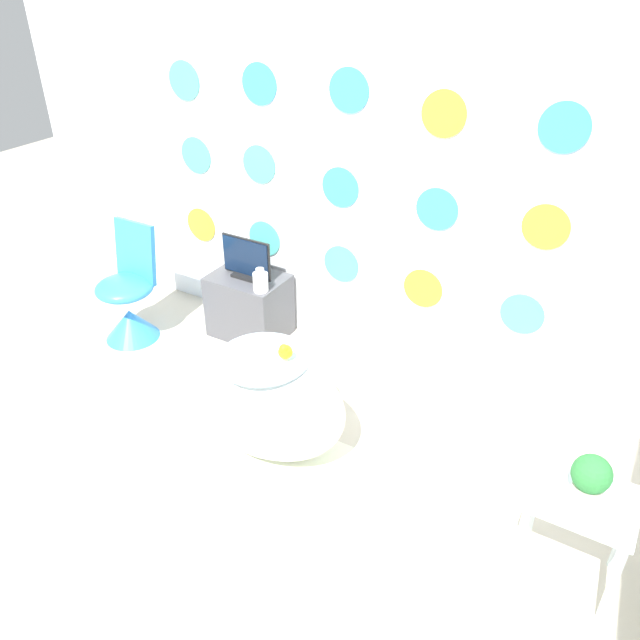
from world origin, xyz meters
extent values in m
plane|color=#BCB29E|center=(0.00, 0.00, 0.00)|extent=(12.00, 12.00, 0.00)
cube|color=white|center=(0.00, 1.93, 1.30)|extent=(5.17, 0.04, 2.60)
cylinder|color=gold|center=(-1.15, 1.90, 0.63)|extent=(0.25, 0.01, 0.25)
cylinder|color=#4CBFB2|center=(-0.60, 1.90, 0.65)|extent=(0.25, 0.01, 0.25)
cylinder|color=#4CBFB2|center=(0.00, 1.90, 0.61)|extent=(0.25, 0.01, 0.25)
cylinder|color=gold|center=(0.56, 1.90, 0.58)|extent=(0.25, 0.01, 0.25)
cylinder|color=#4CBFB2|center=(1.16, 1.90, 0.58)|extent=(0.25, 0.01, 0.25)
cylinder|color=#4CBFB2|center=(-1.13, 1.90, 1.14)|extent=(0.25, 0.01, 0.25)
cylinder|color=#4CBFB2|center=(-0.61, 1.90, 1.16)|extent=(0.25, 0.01, 0.25)
cylinder|color=#3899E5|center=(-0.02, 1.90, 1.11)|extent=(0.25, 0.01, 0.25)
cylinder|color=#3899E5|center=(0.60, 1.90, 1.10)|extent=(0.25, 0.01, 0.25)
cylinder|color=gold|center=(1.20, 1.90, 1.12)|extent=(0.25, 0.01, 0.25)
cylinder|color=#4CBFB2|center=(-1.17, 1.90, 1.62)|extent=(0.25, 0.01, 0.25)
cylinder|color=#3899E5|center=(-0.58, 1.90, 1.65)|extent=(0.25, 0.01, 0.25)
cylinder|color=#3899E5|center=(0.03, 1.90, 1.68)|extent=(0.25, 0.01, 0.25)
cylinder|color=gold|center=(0.59, 1.90, 1.62)|extent=(0.25, 0.01, 0.25)
cylinder|color=#3899E5|center=(1.19, 1.90, 1.63)|extent=(0.25, 0.01, 0.25)
cube|color=silver|center=(0.15, 0.71, 0.00)|extent=(1.30, 0.64, 0.01)
ellipsoid|color=white|center=(0.14, 0.83, 0.29)|extent=(0.92, 0.58, 0.59)
cylinder|color=#B2DBEA|center=(0.14, 0.83, 0.57)|extent=(0.48, 0.48, 0.01)
sphere|color=yellow|center=(0.25, 0.86, 0.63)|extent=(0.07, 0.07, 0.07)
sphere|color=yellow|center=(0.25, 0.85, 0.65)|extent=(0.05, 0.05, 0.05)
cone|color=orange|center=(0.25, 0.83, 0.65)|extent=(0.02, 0.02, 0.02)
cone|color=#338CE0|center=(-1.29, 1.23, 0.11)|extent=(0.37, 0.37, 0.22)
ellipsoid|color=#338CE0|center=(-1.29, 1.23, 0.39)|extent=(0.39, 0.39, 0.14)
cube|color=#338CE0|center=(-1.29, 1.38, 0.60)|extent=(0.33, 0.09, 0.42)
cube|color=#4C4C51|center=(-0.60, 1.69, 0.22)|extent=(0.51, 0.37, 0.45)
cube|color=white|center=(-0.60, 1.51, 0.30)|extent=(0.43, 0.01, 0.13)
cube|color=black|center=(-0.60, 1.69, 0.46)|extent=(0.19, 0.12, 0.02)
cube|color=black|center=(-0.60, 1.70, 0.59)|extent=(0.37, 0.01, 0.27)
cube|color=#0F1E38|center=(-0.60, 1.69, 0.59)|extent=(0.35, 0.01, 0.25)
cylinder|color=white|center=(-0.41, 1.58, 0.51)|extent=(0.10, 0.10, 0.13)
cylinder|color=white|center=(-0.41, 1.58, 0.59)|extent=(0.05, 0.05, 0.03)
cube|color=silver|center=(1.73, 0.79, 0.46)|extent=(0.42, 0.36, 0.02)
cylinder|color=silver|center=(1.55, 0.64, 0.23)|extent=(0.03, 0.03, 0.45)
cylinder|color=silver|center=(1.92, 0.64, 0.23)|extent=(0.03, 0.03, 0.45)
cylinder|color=silver|center=(1.55, 0.94, 0.23)|extent=(0.03, 0.03, 0.45)
cylinder|color=silver|center=(1.92, 0.94, 0.23)|extent=(0.03, 0.03, 0.45)
cylinder|color=beige|center=(1.73, 0.79, 0.51)|extent=(0.12, 0.12, 0.06)
sphere|color=#2D7A38|center=(1.73, 0.79, 0.61)|extent=(0.16, 0.16, 0.16)
camera|label=1|loc=(1.71, -1.27, 2.40)|focal=35.00mm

